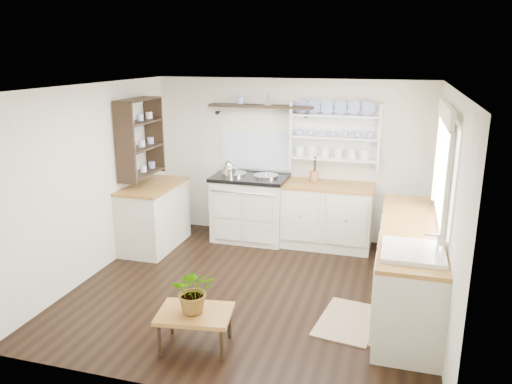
# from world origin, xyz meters

# --- Properties ---
(floor) EXTENTS (4.00, 3.80, 0.01)m
(floor) POSITION_xyz_m (0.00, 0.00, 0.00)
(floor) COLOR black
(floor) RESTS_ON ground
(wall_back) EXTENTS (4.00, 0.02, 2.30)m
(wall_back) POSITION_xyz_m (0.00, 1.90, 1.15)
(wall_back) COLOR beige
(wall_back) RESTS_ON ground
(wall_right) EXTENTS (0.02, 3.80, 2.30)m
(wall_right) POSITION_xyz_m (2.00, 0.00, 1.15)
(wall_right) COLOR beige
(wall_right) RESTS_ON ground
(wall_left) EXTENTS (0.02, 3.80, 2.30)m
(wall_left) POSITION_xyz_m (-2.00, 0.00, 1.15)
(wall_left) COLOR beige
(wall_left) RESTS_ON ground
(ceiling) EXTENTS (4.00, 3.80, 0.01)m
(ceiling) POSITION_xyz_m (0.00, 0.00, 2.30)
(ceiling) COLOR white
(ceiling) RESTS_ON wall_back
(window) EXTENTS (0.08, 1.55, 1.22)m
(window) POSITION_xyz_m (1.95, 0.15, 1.56)
(window) COLOR white
(window) RESTS_ON wall_right
(aga_cooker) EXTENTS (1.06, 0.74, 0.98)m
(aga_cooker) POSITION_xyz_m (-0.50, 1.57, 0.48)
(aga_cooker) COLOR beige
(aga_cooker) RESTS_ON floor
(back_cabinets) EXTENTS (1.27, 0.63, 0.90)m
(back_cabinets) POSITION_xyz_m (0.60, 1.60, 0.46)
(back_cabinets) COLOR beige
(back_cabinets) RESTS_ON floor
(right_cabinets) EXTENTS (0.62, 2.43, 0.90)m
(right_cabinets) POSITION_xyz_m (1.70, 0.10, 0.46)
(right_cabinets) COLOR beige
(right_cabinets) RESTS_ON floor
(belfast_sink) EXTENTS (0.55, 0.60, 0.45)m
(belfast_sink) POSITION_xyz_m (1.70, -0.65, 0.80)
(belfast_sink) COLOR white
(belfast_sink) RESTS_ON right_cabinets
(left_cabinets) EXTENTS (0.62, 1.13, 0.90)m
(left_cabinets) POSITION_xyz_m (-1.70, 0.90, 0.46)
(left_cabinets) COLOR beige
(left_cabinets) RESTS_ON floor
(plate_rack) EXTENTS (1.20, 0.22, 0.90)m
(plate_rack) POSITION_xyz_m (0.65, 1.86, 1.56)
(plate_rack) COLOR white
(plate_rack) RESTS_ON wall_back
(high_shelf) EXTENTS (1.50, 0.29, 0.16)m
(high_shelf) POSITION_xyz_m (-0.40, 1.78, 1.91)
(high_shelf) COLOR black
(high_shelf) RESTS_ON wall_back
(left_shelving) EXTENTS (0.28, 0.80, 1.05)m
(left_shelving) POSITION_xyz_m (-1.84, 0.90, 1.55)
(left_shelving) COLOR black
(left_shelving) RESTS_ON wall_left
(kettle) EXTENTS (0.19, 0.19, 0.24)m
(kettle) POSITION_xyz_m (-0.78, 1.45, 1.05)
(kettle) COLOR silver
(kettle) RESTS_ON aga_cooker
(utensil_crock) EXTENTS (0.12, 0.12, 0.14)m
(utensil_crock) POSITION_xyz_m (0.40, 1.68, 0.98)
(utensil_crock) COLOR #9C5A39
(utensil_crock) RESTS_ON back_cabinets
(center_table) EXTENTS (0.73, 0.57, 0.36)m
(center_table) POSITION_xyz_m (-0.17, -1.27, 0.32)
(center_table) COLOR brown
(center_table) RESTS_ON floor
(potted_plant) EXTENTS (0.49, 0.46, 0.43)m
(potted_plant) POSITION_xyz_m (-0.17, -1.27, 0.58)
(potted_plant) COLOR #3F7233
(potted_plant) RESTS_ON center_table
(floor_rug) EXTENTS (0.67, 0.92, 0.02)m
(floor_rug) POSITION_xyz_m (1.14, -0.43, 0.01)
(floor_rug) COLOR brown
(floor_rug) RESTS_ON floor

